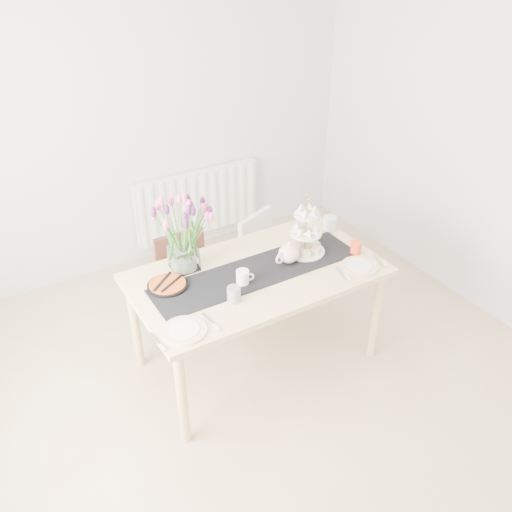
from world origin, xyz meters
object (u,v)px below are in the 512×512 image
mug_grey (234,294)px  mug_white (243,277)px  teapot (289,254)px  plate_left (184,330)px  chair_brown (187,278)px  tulip_vase (181,225)px  radiator (198,202)px  dining_table (257,282)px  mug_orange (356,248)px  plate_right (360,266)px  chair_white (265,254)px  cake_stand (305,238)px  cream_jug (330,223)px  tart_tin (168,285)px

mug_grey → mug_white: 0.18m
teapot → plate_left: bearing=-174.6°
chair_brown → tulip_vase: 0.72m
radiator → dining_table: bearing=-102.2°
mug_orange → teapot: bearing=121.0°
radiator → mug_white: mug_white is taller
teapot → plate_right: 0.47m
chair_white → cake_stand: (-0.03, -0.56, 0.43)m
dining_table → chair_brown: bearing=112.2°
chair_brown → mug_grey: (-0.04, -0.78, 0.36)m
cake_stand → mug_white: cake_stand is taller
teapot → mug_grey: teapot is taller
cream_jug → plate_right: bearing=-110.5°
tart_tin → plate_right: bearing=-20.5°
cake_stand → teapot: 0.18m
mug_grey → plate_right: bearing=-41.4°
tulip_vase → mug_grey: 0.55m
tulip_vase → cake_stand: bearing=-17.1°
chair_white → tulip_vase: size_ratio=1.27×
tulip_vase → mug_orange: 1.18m
chair_brown → mug_orange: bearing=-37.9°
tart_tin → chair_brown: bearing=54.9°
plate_right → mug_white: bearing=163.0°
tart_tin → chair_white: bearing=24.6°
chair_white → plate_right: (0.17, -0.89, 0.33)m
radiator → mug_grey: size_ratio=12.44×
teapot → tart_tin: teapot is taller
teapot → tart_tin: bearing=156.7°
tulip_vase → mug_white: 0.50m
plate_left → radiator: bearing=62.7°
chair_brown → tart_tin: bearing=-124.5°
tulip_vase → mug_grey: (0.11, -0.47, -0.27)m
dining_table → cream_jug: bearing=15.5°
dining_table → teapot: bearing=-2.8°
cream_jug → mug_white: cream_jug is taller
cake_stand → mug_orange: (0.29, -0.18, -0.07)m
radiator → teapot: 1.70m
mug_white → mug_orange: 0.84m
radiator → plate_right: plate_right is taller
chair_white → tart_tin: (-0.99, -0.45, 0.33)m
mug_white → plate_right: (0.75, -0.23, -0.04)m
cake_stand → cream_jug: bearing=26.4°
chair_white → mug_white: (-0.57, -0.66, 0.37)m
plate_left → cream_jug: bearing=19.9°
cake_stand → tart_tin: bearing=173.9°
cream_jug → tart_tin: (-1.29, -0.06, -0.04)m
cream_jug → mug_orange: cream_jug is taller
cream_jug → teapot: bearing=-162.4°
radiator → dining_table: 1.70m
mug_white → plate_left: size_ratio=0.38×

